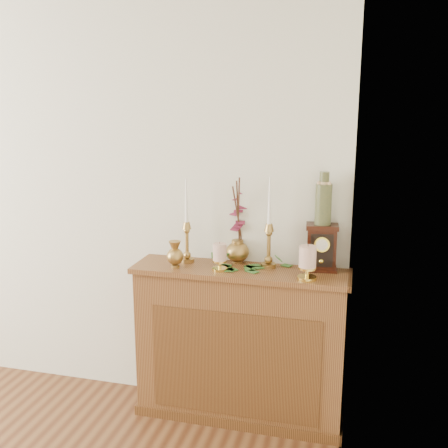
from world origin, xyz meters
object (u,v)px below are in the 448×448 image
(candlestick_left, at_px, (187,235))
(candlestick_center, at_px, (269,238))
(bud_vase, at_px, (175,255))
(ginger_jar, at_px, (238,223))
(mantel_clock, at_px, (321,248))
(ceramic_vase, at_px, (323,201))

(candlestick_left, distance_m, candlestick_center, 0.48)
(bud_vase, distance_m, ginger_jar, 0.42)
(candlestick_left, relative_size, candlestick_center, 0.95)
(mantel_clock, bearing_deg, bud_vase, -174.05)
(candlestick_left, distance_m, mantel_clock, 0.78)
(candlestick_left, height_order, candlestick_center, candlestick_center)
(bud_vase, bearing_deg, mantel_clock, 11.46)
(candlestick_left, relative_size, ginger_jar, 0.96)
(mantel_clock, distance_m, ceramic_vase, 0.27)
(candlestick_left, relative_size, bud_vase, 3.18)
(candlestick_center, distance_m, ceramic_vase, 0.37)
(candlestick_left, distance_m, ginger_jar, 0.31)
(candlestick_left, xyz_separation_m, candlestick_center, (0.48, 0.02, 0.01))
(ginger_jar, bearing_deg, candlestick_center, -21.74)
(ginger_jar, distance_m, mantel_clock, 0.50)
(candlestick_center, xyz_separation_m, ceramic_vase, (0.29, 0.02, 0.22))
(candlestick_center, relative_size, mantel_clock, 1.97)
(ginger_jar, bearing_deg, bud_vase, -145.13)
(bud_vase, bearing_deg, candlestick_left, 76.36)
(ginger_jar, xyz_separation_m, mantel_clock, (0.49, -0.06, -0.10))
(candlestick_left, relative_size, mantel_clock, 1.87)
(candlestick_center, distance_m, ginger_jar, 0.22)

